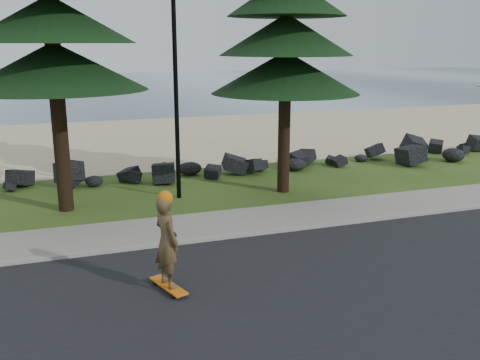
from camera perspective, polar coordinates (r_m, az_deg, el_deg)
The scene contains 9 objects.
ground at distance 14.54m, azimuth -3.75°, elevation -5.23°, with size 160.00×160.00×0.00m, color #2A4816.
road at distance 10.60m, azimuth 2.83°, elevation -12.94°, with size 160.00×7.00×0.02m, color black.
kerb at distance 13.71m, azimuth -2.76°, elevation -6.23°, with size 160.00×0.20×0.10m, color #9B988C.
sidewalk at distance 14.71m, azimuth -3.96°, elevation -4.83°, with size 160.00×2.00×0.08m, color gray.
beach_sand at distance 28.38m, azimuth -11.51°, elevation 4.24°, with size 160.00×15.00×0.01m, color beige.
ocean at distance 64.51m, azimuth -15.94°, elevation 9.54°, with size 160.00×58.00×0.01m, color #334C61.
seawall_boulders at distance 19.77m, azimuth -8.03°, elevation -0.01°, with size 60.00×2.40×1.10m, color black, non-canonical shape.
lamp_post at distance 16.82m, azimuth -6.92°, elevation 11.78°, with size 0.25×0.14×8.14m.
skateboarder at distance 10.76m, azimuth -7.82°, elevation -6.56°, with size 0.64×1.15×2.09m.
Camera 1 is at (-3.53, -13.23, 4.88)m, focal length 40.00 mm.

